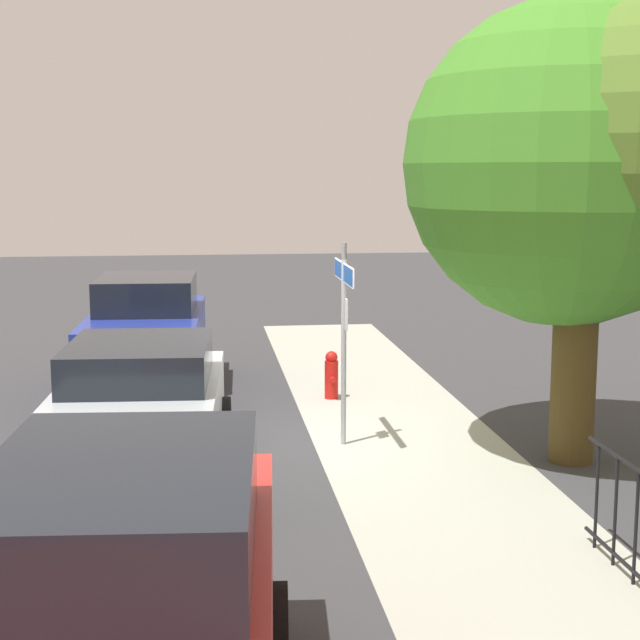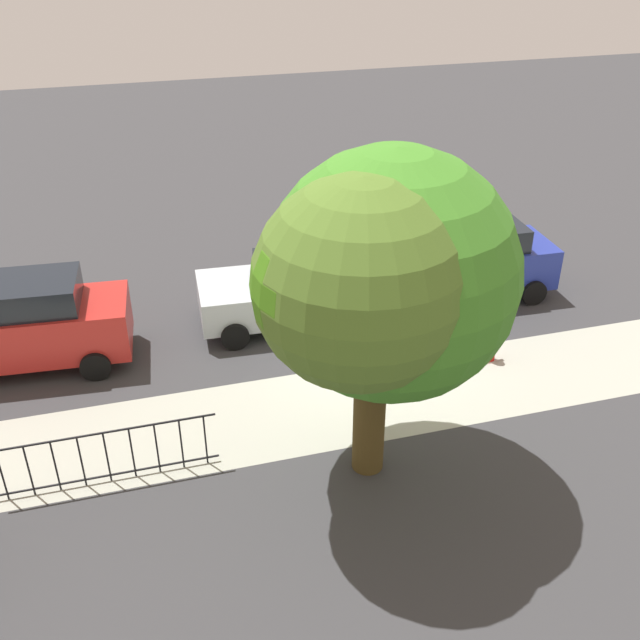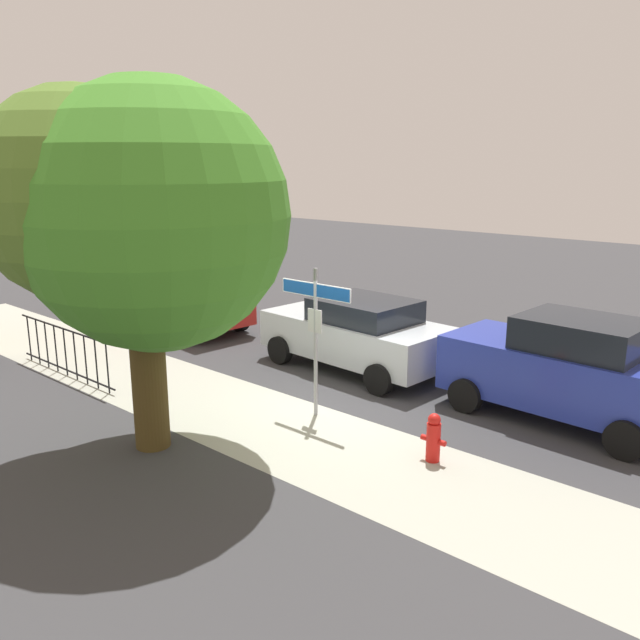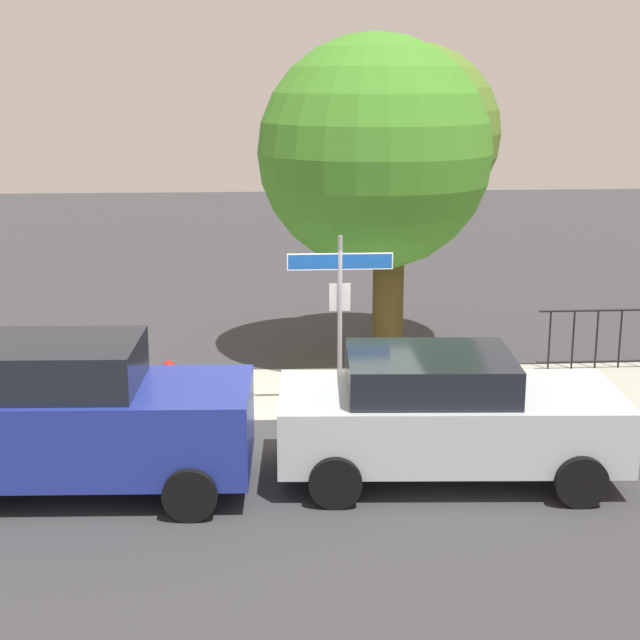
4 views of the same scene
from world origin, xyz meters
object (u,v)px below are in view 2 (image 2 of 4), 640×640
Objects in this scene: car_silver at (293,290)px; car_red at (18,325)px; car_blue at (470,260)px; fire_hydrant at (491,345)px; shade_tree at (373,277)px; street_sign at (378,295)px.

car_red reaches higher than car_silver.
car_blue reaches higher than fire_hydrant.
car_blue is at bearing -129.51° from shade_tree.
street_sign is 0.57× the size of car_red.
shade_tree reaches higher than car_red.
street_sign is 3.70m from shade_tree.
car_red is at bearing 5.73° from car_silver.
street_sign is 0.47× the size of shade_tree.
street_sign is 0.62× the size of car_silver.
car_red is (5.99, -5.27, -2.85)m from shade_tree.
car_red is 6.16× the size of fire_hydrant.
car_blue is (-4.67, -5.67, -2.90)m from shade_tree.
shade_tree reaches higher than street_sign.
car_blue reaches higher than car_silver.
street_sign reaches higher than fire_hydrant.
street_sign is at bearing 166.09° from car_red.
street_sign is 4.55m from car_blue.
fire_hydrant is at bearing 169.67° from car_red.
car_silver is at bearing -66.99° from street_sign.
car_red is (6.06, 0.26, 0.16)m from car_silver.
fire_hydrant is (-3.73, 2.83, -0.45)m from car_silver.
car_blue is 5.46× the size of fire_hydrant.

